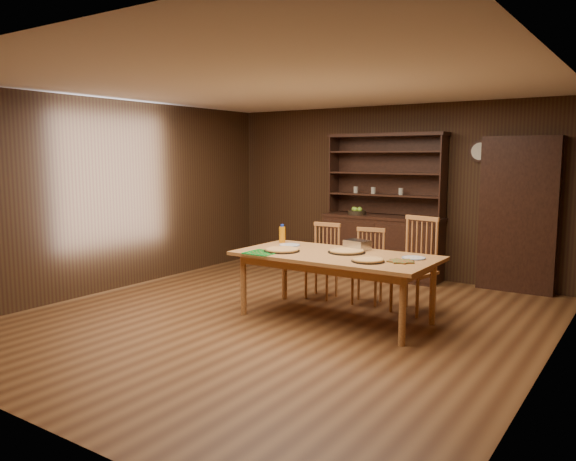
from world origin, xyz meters
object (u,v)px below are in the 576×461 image
Objects in this scene: chair_center at (369,263)px; chair_right at (416,261)px; juice_bottle at (282,234)px; chair_left at (324,258)px; dining_table at (335,260)px; china_hutch at (382,238)px.

chair_right is (0.65, -0.06, 0.11)m from chair_center.
chair_center is 1.15m from juice_bottle.
juice_bottle reaches higher than chair_left.
chair_right is at bearing -3.63° from chair_left.
chair_center is (-0.02, 0.90, -0.19)m from dining_table.
juice_bottle is at bearing -102.73° from china_hutch.
china_hutch reaches higher than chair_center.
china_hutch reaches higher than chair_left.
china_hutch is 1.92m from chair_right.
china_hutch is at bearing 136.69° from chair_right.
chair_right reaches higher than juice_bottle.
chair_left is 0.62m from chair_center.
china_hutch is 0.98× the size of dining_table.
china_hutch is 1.56m from chair_left.
chair_left is at bearing -94.58° from china_hutch.
china_hutch is at bearing 77.27° from juice_bottle.
dining_table is 0.92m from chair_center.
dining_table is 1.05m from juice_bottle.
chair_right is (1.14, -1.54, 0.01)m from china_hutch.
chair_left is at bearing 175.26° from chair_center.
china_hutch reaches higher than juice_bottle.
china_hutch reaches higher than chair_right.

